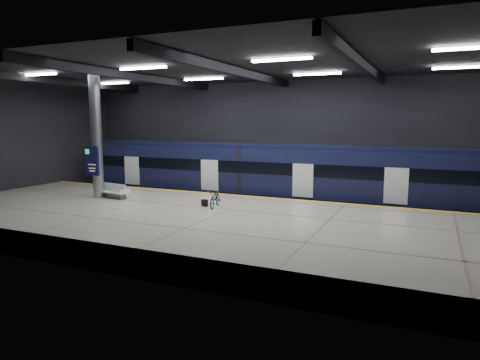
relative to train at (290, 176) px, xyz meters
The scene contains 10 objects.
ground 5.97m from the train, 101.38° to the right, with size 30.00×30.00×0.00m, color black.
room_shell 6.69m from the train, 101.40° to the right, with size 30.10×16.10×8.05m.
platform 8.21m from the train, 97.88° to the right, with size 30.00×11.00×1.10m, color beige.
safety_strip 3.11m from the train, 111.94° to the right, with size 30.00×0.40×0.01m, color gold.
rails 2.27m from the train, behind, with size 30.00×1.52×0.16m.
train is the anchor object (origin of this frame).
bench 10.35m from the train, 142.46° to the right, with size 1.94×1.07×0.81m.
bicycle 6.56m from the train, 106.68° to the right, with size 0.58×1.67×0.88m, color #99999E.
pannier_bag 6.79m from the train, 111.57° to the right, with size 0.30×0.18×0.35m, color black.
info_column 11.46m from the train, 144.38° to the right, with size 0.90×0.78×6.90m.
Camera 1 is at (8.89, -19.30, 5.37)m, focal length 32.00 mm.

